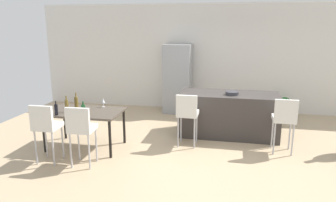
% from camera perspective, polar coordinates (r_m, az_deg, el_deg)
% --- Properties ---
extents(ground_plane, '(10.00, 10.00, 0.00)m').
position_cam_1_polar(ground_plane, '(6.44, 6.61, -7.79)').
color(ground_plane, tan).
extents(back_wall, '(10.00, 0.12, 2.90)m').
position_cam_1_polar(back_wall, '(8.83, 8.49, 7.67)').
color(back_wall, silver).
rests_on(back_wall, ground_plane).
extents(kitchen_island, '(2.08, 0.91, 0.92)m').
position_cam_1_polar(kitchen_island, '(6.94, 10.83, -2.36)').
color(kitchen_island, '#383330').
rests_on(kitchen_island, ground_plane).
extents(bar_chair_left, '(0.41, 0.41, 1.05)m').
position_cam_1_polar(bar_chair_left, '(6.12, 3.49, -1.97)').
color(bar_chair_left, silver).
rests_on(bar_chair_left, ground_plane).
extents(bar_chair_middle, '(0.40, 0.40, 1.05)m').
position_cam_1_polar(bar_chair_middle, '(6.15, 20.25, -2.75)').
color(bar_chair_middle, silver).
rests_on(bar_chair_middle, ground_plane).
extents(dining_table, '(1.42, 0.88, 0.74)m').
position_cam_1_polar(dining_table, '(6.26, -14.81, -2.29)').
color(dining_table, '#4C4238').
rests_on(dining_table, ground_plane).
extents(dining_chair_near, '(0.41, 0.41, 1.05)m').
position_cam_1_polar(dining_chair_near, '(5.74, -21.19, -3.95)').
color(dining_chair_near, silver).
rests_on(dining_chair_near, ground_plane).
extents(dining_chair_far, '(0.42, 0.42, 1.05)m').
position_cam_1_polar(dining_chair_far, '(5.43, -15.44, -4.50)').
color(dining_chair_far, silver).
rests_on(dining_chair_far, ground_plane).
extents(wine_bottle_right, '(0.06, 0.06, 0.26)m').
position_cam_1_polar(wine_bottle_right, '(6.07, -19.50, -1.44)').
color(wine_bottle_right, black).
rests_on(wine_bottle_right, dining_table).
extents(wine_bottle_far, '(0.07, 0.07, 0.30)m').
position_cam_1_polar(wine_bottle_far, '(6.51, -16.20, -0.15)').
color(wine_bottle_far, brown).
rests_on(wine_bottle_far, dining_table).
extents(wine_bottle_middle, '(0.08, 0.08, 0.28)m').
position_cam_1_polar(wine_bottle_middle, '(5.82, -15.00, -1.67)').
color(wine_bottle_middle, '#194723').
rests_on(wine_bottle_middle, dining_table).
extents(wine_bottle_left, '(0.07, 0.07, 0.31)m').
position_cam_1_polar(wine_bottle_left, '(6.21, -17.79, -0.82)').
color(wine_bottle_left, brown).
rests_on(wine_bottle_left, dining_table).
extents(wine_glass_near, '(0.07, 0.07, 0.17)m').
position_cam_1_polar(wine_glass_near, '(6.42, -11.60, 0.02)').
color(wine_glass_near, silver).
rests_on(wine_glass_near, dining_table).
extents(refrigerator, '(0.72, 0.68, 1.84)m').
position_cam_1_polar(refrigerator, '(8.58, 1.77, 4.07)').
color(refrigerator, '#939699').
rests_on(refrigerator, ground_plane).
extents(fruit_bowl, '(0.27, 0.27, 0.07)m').
position_cam_1_polar(fruit_bowl, '(6.69, 11.46, 1.39)').
color(fruit_bowl, '#333338').
rests_on(fruit_bowl, kitchen_island).
extents(potted_plant, '(0.33, 0.33, 0.53)m').
position_cam_1_polar(potted_plant, '(8.68, 20.21, -0.84)').
color(potted_plant, '#38383D').
rests_on(potted_plant, ground_plane).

